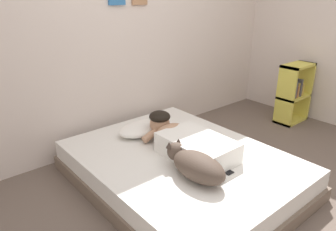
{
  "coord_description": "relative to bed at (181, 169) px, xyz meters",
  "views": [
    {
      "loc": [
        -1.89,
        -1.23,
        1.61
      ],
      "look_at": [
        -0.13,
        0.86,
        0.53
      ],
      "focal_mm": 34.27,
      "sensor_mm": 36.0,
      "label": 1
    }
  ],
  "objects": [
    {
      "name": "pillow",
      "position": [
        0.01,
        0.57,
        0.2
      ],
      "size": [
        0.52,
        0.32,
        0.11
      ],
      "primitive_type": "ellipsoid",
      "color": "white",
      "rests_on": "bed"
    },
    {
      "name": "dog",
      "position": [
        -0.15,
        -0.32,
        0.24
      ],
      "size": [
        0.26,
        0.57,
        0.21
      ],
      "color": "#4C3D33",
      "rests_on": "bed"
    },
    {
      "name": "bookshelf",
      "position": [
        2.05,
        0.14,
        0.25
      ],
      "size": [
        0.45,
        0.24,
        0.75
      ],
      "color": "#D8CC4C",
      "rests_on": "ground"
    },
    {
      "name": "back_wall",
      "position": [
        0.23,
        1.12,
        1.11
      ],
      "size": [
        4.26,
        0.12,
        2.5
      ],
      "color": "silver",
      "rests_on": "ground"
    },
    {
      "name": "cell_phone",
      "position": [
        0.09,
        -0.41,
        0.15
      ],
      "size": [
        0.07,
        0.14,
        0.01
      ],
      "primitive_type": "cube",
      "color": "black",
      "rests_on": "bed"
    },
    {
      "name": "coffee_cup",
      "position": [
        0.12,
        0.41,
        0.18
      ],
      "size": [
        0.12,
        0.09,
        0.07
      ],
      "color": "teal",
      "rests_on": "bed"
    },
    {
      "name": "bed",
      "position": [
        0.0,
        0.0,
        0.0
      ],
      "size": [
        1.51,
        1.96,
        0.28
      ],
      "color": "#726051",
      "rests_on": "ground"
    },
    {
      "name": "ground_plane",
      "position": [
        0.23,
        -0.56,
        -0.14
      ],
      "size": [
        12.52,
        12.52,
        0.0
      ],
      "primitive_type": "plane",
      "color": "#66564C"
    },
    {
      "name": "person_lying",
      "position": [
        0.07,
        0.02,
        0.25
      ],
      "size": [
        0.43,
        0.92,
        0.27
      ],
      "color": "white",
      "rests_on": "bed"
    }
  ]
}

